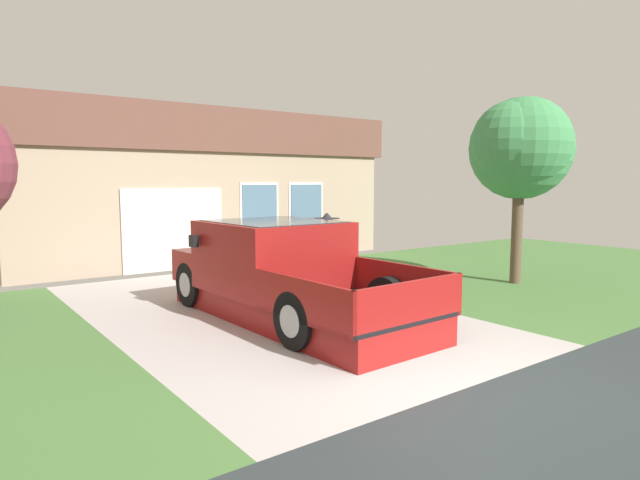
# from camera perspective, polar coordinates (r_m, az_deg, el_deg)

# --- Properties ---
(pickup_truck) EXTENTS (2.29, 5.15, 1.59)m
(pickup_truck) POSITION_cam_1_polar(r_m,az_deg,el_deg) (9.15, -4.36, -3.43)
(pickup_truck) COLOR maroon
(pickup_truck) RESTS_ON ground
(person_with_hat) EXTENTS (0.50, 0.48, 1.68)m
(person_with_hat) POSITION_cam_1_polar(r_m,az_deg,el_deg) (10.18, 0.73, -1.34)
(person_with_hat) COLOR #333842
(person_with_hat) RESTS_ON ground
(handbag) EXTENTS (0.36, 0.18, 0.46)m
(handbag) POSITION_cam_1_polar(r_m,az_deg,el_deg) (10.10, 1.69, -5.88)
(handbag) COLOR beige
(handbag) RESTS_ON ground
(house_with_garage) EXTENTS (11.15, 5.66, 4.23)m
(house_with_garage) POSITION_cam_1_polar(r_m,az_deg,el_deg) (17.27, -13.98, 5.65)
(house_with_garage) COLOR tan
(house_with_garage) RESTS_ON ground
(front_yard_tree) EXTENTS (2.43, 2.32, 4.09)m
(front_yard_tree) POSITION_cam_1_polar(r_m,az_deg,el_deg) (12.63, 20.39, 9.31)
(front_yard_tree) COLOR brown
(front_yard_tree) RESTS_ON ground
(wheeled_trash_bin) EXTENTS (0.60, 0.72, 1.04)m
(wheeled_trash_bin) POSITION_cam_1_polar(r_m,az_deg,el_deg) (14.68, -1.81, -0.43)
(wheeled_trash_bin) COLOR #424247
(wheeled_trash_bin) RESTS_ON ground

